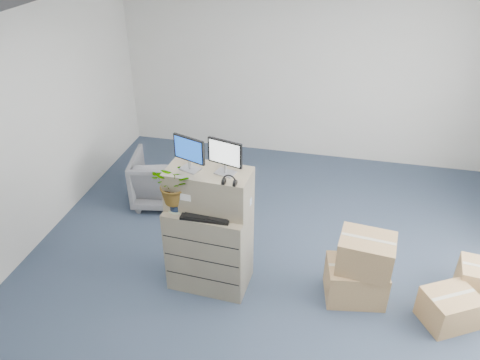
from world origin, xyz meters
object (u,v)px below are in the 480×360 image
keyboard (206,216)px  office_chair (163,176)px  monitor_left (189,152)px  filing_cabinet_lower (210,246)px  water_bottle (220,196)px  monitor_right (225,155)px  potted_plant (175,189)px

keyboard → office_chair: size_ratio=0.61×
monitor_left → keyboard: size_ratio=0.71×
filing_cabinet_lower → monitor_left: (-0.18, 0.03, 1.15)m
keyboard → office_chair: 2.07m
water_bottle → monitor_right: bearing=-29.5°
water_bottle → office_chair: bearing=131.7°
keyboard → water_bottle: water_bottle is taller
water_bottle → potted_plant: size_ratio=0.46×
filing_cabinet_lower → potted_plant: size_ratio=1.86×
filing_cabinet_lower → keyboard: keyboard is taller
keyboard → potted_plant: (-0.34, 0.07, 0.24)m
filing_cabinet_lower → monitor_left: monitor_left is taller
keyboard → water_bottle: size_ratio=2.05×
water_bottle → keyboard: bearing=-112.7°
potted_plant → keyboard: bearing=-11.0°
filing_cabinet_lower → monitor_right: monitor_right is taller
keyboard → potted_plant: bearing=167.8°
water_bottle → office_chair: size_ratio=0.30×
keyboard → filing_cabinet_lower: bearing=97.9°
monitor_right → office_chair: (-1.31, 1.43, -1.25)m
monitor_right → water_bottle: monitor_right is taller
filing_cabinet_lower → water_bottle: 0.65m
monitor_left → office_chair: 2.12m
filing_cabinet_lower → office_chair: 1.85m
monitor_left → water_bottle: size_ratio=1.46×
filing_cabinet_lower → water_bottle: water_bottle is taller
filing_cabinet_lower → potted_plant: potted_plant is taller
monitor_left → keyboard: monitor_left is taller
monitor_right → water_bottle: bearing=166.1°
potted_plant → office_chair: size_ratio=0.66×
monitor_left → filing_cabinet_lower: bearing=9.6°
water_bottle → office_chair: 2.00m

